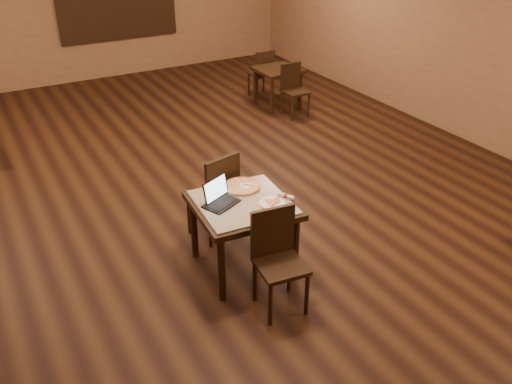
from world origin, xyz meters
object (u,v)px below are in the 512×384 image
tiled_table (243,211)px  laptop (219,197)px  chair_main_far (217,192)px  other_table_a (277,75)px  other_table_a_chair_far (263,71)px  pizza_pan (242,188)px  chair_main_near (277,254)px  other_table_a_chair_near (293,87)px

tiled_table → laptop: 0.28m
chair_main_far → other_table_a: 4.22m
tiled_table → other_table_a_chair_far: 5.14m
other_table_a → other_table_a_chair_far: 0.51m
pizza_pan → chair_main_far: bearing=104.9°
chair_main_near → other_table_a: 5.23m
chair_main_near → pizza_pan: size_ratio=2.54×
chair_main_near → pizza_pan: (0.11, 0.86, 0.23)m
other_table_a_chair_near → laptop: bearing=-132.8°
tiled_table → pizza_pan: (0.12, 0.24, 0.11)m
tiled_table → laptop: (-0.20, 0.10, 0.16)m
chair_main_near → chair_main_far: size_ratio=0.95×
chair_main_near → other_table_a: (2.74, 4.45, 0.02)m
chair_main_near → laptop: bearing=113.2°
chair_main_far → other_table_a: chair_main_far is taller
other_table_a → other_table_a_chair_near: size_ratio=0.83×
chair_main_far → laptop: size_ratio=2.58×
chair_main_near → other_table_a_chair_near: bearing=62.2°
other_table_a_chair_far → tiled_table: bearing=57.3°
laptop → other_table_a_chair_near: laptop is taller
tiled_table → chair_main_near: 0.63m
chair_main_near → other_table_a_chair_near: (2.74, 3.95, -0.05)m
chair_main_near → chair_main_far: 1.23m
tiled_table → chair_main_far: 0.62m
tiled_table → other_table_a_chair_near: size_ratio=1.15×
chair_main_near → other_table_a: bearing=65.3°
other_table_a_chair_near → other_table_a_chair_far: same height
tiled_table → other_table_a_chair_near: (2.75, 3.33, -0.17)m
other_table_a_chair_near → other_table_a: bearing=89.6°
other_table_a_chair_near → other_table_a_chair_far: (0.00, 1.01, 0.00)m
laptop → other_table_a_chair_near: (2.95, 3.23, -0.33)m
pizza_pan → other_table_a: (2.63, 3.59, -0.21)m
pizza_pan → other_table_a_chair_far: other_table_a_chair_far is taller
tiled_table → pizza_pan: pizza_pan is taller
chair_main_near → pizza_pan: chair_main_near is taller
chair_main_near → other_table_a: size_ratio=1.32×
laptop → other_table_a_chair_near: 4.39m
tiled_table → pizza_pan: size_ratio=2.64×
tiled_table → other_table_a_chair_far: size_ratio=1.15×
chair_main_far → other_table_a_chair_near: bearing=-148.4°
laptop → other_table_a: size_ratio=0.54×
laptop → pizza_pan: bearing=-1.0°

